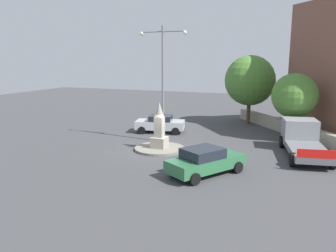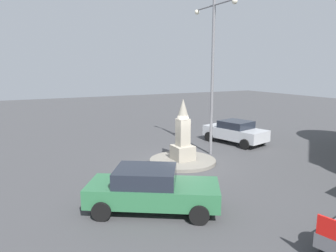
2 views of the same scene
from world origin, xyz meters
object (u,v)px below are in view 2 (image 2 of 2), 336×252
Objects in this scene: monument at (183,136)px; car_silver_parked_right at (235,131)px; car_green_far_side at (151,189)px; streetlamp at (213,63)px.

car_silver_parked_right is (-2.17, 5.23, -0.66)m from monument.
car_green_far_side reaches higher than car_silver_parked_right.
streetlamp is 1.81× the size of car_green_far_side.
streetlamp is (-0.66, 2.23, 3.71)m from monument.
streetlamp is at bearing 106.55° from monument.
monument is 5.76m from car_green_far_side.
monument is 0.37× the size of streetlamp.
monument reaches higher than car_silver_parked_right.
streetlamp is at bearing -63.40° from car_silver_parked_right.
monument is at bearing -73.45° from streetlamp.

